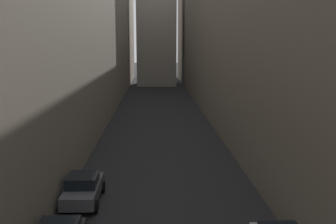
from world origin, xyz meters
TOP-DOWN VIEW (x-y plane):
  - ground_plane at (0.00, 48.00)m, footprint 264.00×264.00m
  - building_block_left at (-13.17, 50.00)m, footprint 15.33×108.00m
  - building_block_right at (12.53, 50.00)m, footprint 14.06×108.00m
  - parked_car_left_far at (-4.40, 24.34)m, footprint 1.95×4.16m

SIDE VIEW (x-z plane):
  - ground_plane at x=0.00m, z-range 0.00..0.00m
  - parked_car_left_far at x=-4.40m, z-range 0.00..1.58m
  - building_block_right at x=12.53m, z-range 0.00..20.51m
  - building_block_left at x=-13.17m, z-range 0.00..22.64m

